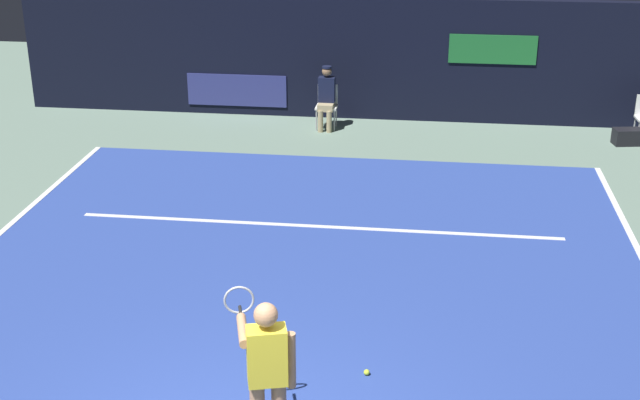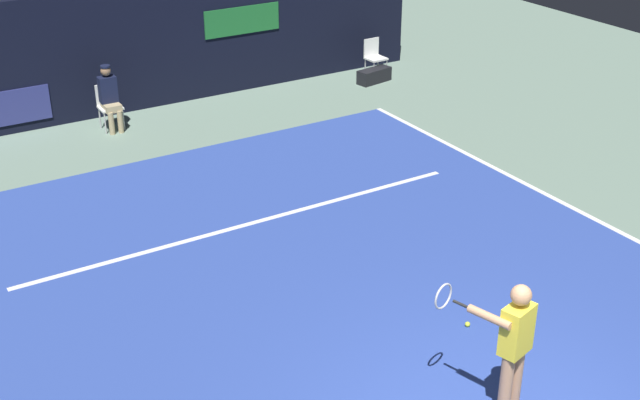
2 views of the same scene
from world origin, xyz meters
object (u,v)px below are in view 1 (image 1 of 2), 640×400
object	(u,v)px
tennis_ball	(367,372)
equipment_bag	(635,137)
tennis_player	(267,374)
line_judge_on_chair	(326,97)

from	to	relation	value
tennis_ball	equipment_bag	xyz separation A→B (m)	(4.65, 8.81, 0.11)
equipment_bag	tennis_player	bearing A→B (deg)	-127.91
tennis_player	tennis_ball	distance (m)	2.00
tennis_player	tennis_ball	size ratio (longest dim) A/B	25.44
tennis_player	tennis_ball	bearing A→B (deg)	62.58
tennis_ball	equipment_bag	distance (m)	9.97
tennis_player	line_judge_on_chair	bearing A→B (deg)	93.91
tennis_player	line_judge_on_chair	size ratio (longest dim) A/B	1.31
line_judge_on_chair	tennis_ball	size ratio (longest dim) A/B	19.41
tennis_player	line_judge_on_chair	xyz separation A→B (m)	(-0.73, 10.65, -0.30)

